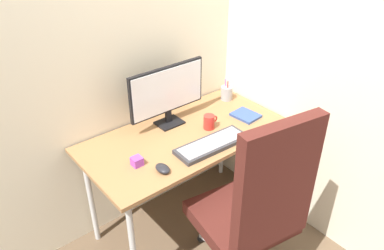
% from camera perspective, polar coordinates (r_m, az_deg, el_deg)
% --- Properties ---
extents(ground_plane, '(8.00, 8.00, 0.00)m').
position_cam_1_polar(ground_plane, '(2.87, -0.86, -14.04)').
color(ground_plane, brown).
extents(wall_back, '(2.88, 0.04, 2.80)m').
position_cam_1_polar(wall_back, '(2.39, -6.70, 15.60)').
color(wall_back, beige).
rests_on(wall_back, ground_plane).
extents(wall_side_right, '(0.04, 2.23, 2.80)m').
position_cam_1_polar(wall_side_right, '(2.44, 15.55, 15.01)').
color(wall_side_right, beige).
rests_on(wall_side_right, ground_plane).
extents(desk, '(1.31, 0.66, 0.75)m').
position_cam_1_polar(desk, '(2.43, -0.99, -2.74)').
color(desk, '#996B42').
rests_on(desk, ground_plane).
extents(office_chair, '(0.62, 0.64, 1.20)m').
position_cam_1_polar(office_chair, '(2.10, 9.60, -11.95)').
color(office_chair, black).
rests_on(office_chair, ground_plane).
extents(monitor, '(0.55, 0.13, 0.40)m').
position_cam_1_polar(monitor, '(2.40, -3.69, 4.98)').
color(monitor, black).
rests_on(monitor, desk).
extents(keyboard, '(0.48, 0.18, 0.03)m').
position_cam_1_polar(keyboard, '(2.28, 3.02, -2.90)').
color(keyboard, '#333338').
rests_on(keyboard, desk).
extents(mouse, '(0.07, 0.10, 0.03)m').
position_cam_1_polar(mouse, '(2.09, -4.42, -6.51)').
color(mouse, black).
rests_on(mouse, desk).
extents(pen_holder, '(0.08, 0.08, 0.18)m').
position_cam_1_polar(pen_holder, '(2.79, 5.22, 4.82)').
color(pen_holder, '#9EA0A5').
rests_on(pen_holder, desk).
extents(notebook, '(0.16, 0.19, 0.02)m').
position_cam_1_polar(notebook, '(2.60, 8.06, 1.45)').
color(notebook, '#334C8C').
rests_on(notebook, desk).
extents(coffee_mug, '(0.11, 0.07, 0.09)m').
position_cam_1_polar(coffee_mug, '(2.43, 2.60, 0.48)').
color(coffee_mug, red).
rests_on(coffee_mug, desk).
extents(desk_clamp_accessory, '(0.06, 0.06, 0.05)m').
position_cam_1_polar(desk_clamp_accessory, '(2.14, -8.25, -5.42)').
color(desk_clamp_accessory, purple).
rests_on(desk_clamp_accessory, desk).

